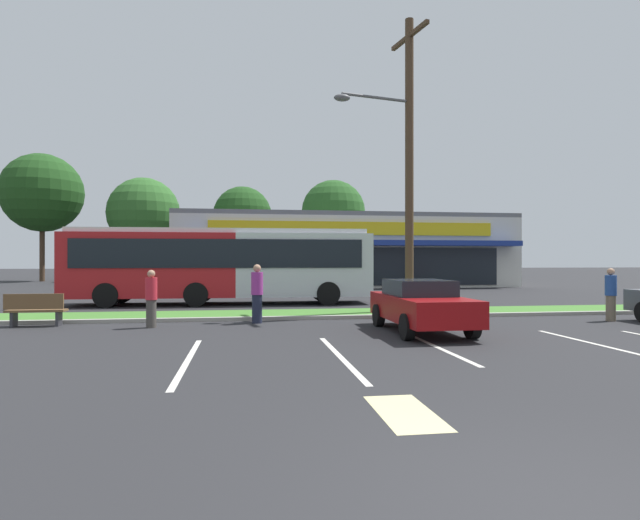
# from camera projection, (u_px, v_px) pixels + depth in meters

# --- Properties ---
(ground_plane) EXTENTS (240.00, 240.00, 0.00)m
(ground_plane) POSITION_uv_depth(u_px,v_px,m) (566.00, 518.00, 3.75)
(ground_plane) COLOR #262628
(grass_median) EXTENTS (56.00, 2.20, 0.12)m
(grass_median) POSITION_uv_depth(u_px,v_px,m) (313.00, 314.00, 17.60)
(grass_median) COLOR #427A2D
(grass_median) RESTS_ON ground_plane
(curb_lip) EXTENTS (56.00, 0.24, 0.12)m
(curb_lip) POSITION_uv_depth(u_px,v_px,m) (318.00, 318.00, 16.39)
(curb_lip) COLOR #99968C
(curb_lip) RESTS_ON ground_plane
(parking_stripe_0) EXTENTS (0.12, 4.80, 0.01)m
(parking_stripe_0) POSITION_uv_depth(u_px,v_px,m) (188.00, 360.00, 9.69)
(parking_stripe_0) COLOR silver
(parking_stripe_0) RESTS_ON ground_plane
(parking_stripe_1) EXTENTS (0.12, 4.80, 0.01)m
(parking_stripe_1) POSITION_uv_depth(u_px,v_px,m) (340.00, 357.00, 10.04)
(parking_stripe_1) COLOR silver
(parking_stripe_1) RESTS_ON ground_plane
(parking_stripe_2) EXTENTS (0.12, 4.80, 0.01)m
(parking_stripe_2) POSITION_uv_depth(u_px,v_px,m) (433.00, 345.00, 11.40)
(parking_stripe_2) COLOR silver
(parking_stripe_2) RESTS_ON ground_plane
(parking_stripe_3) EXTENTS (0.12, 4.80, 0.01)m
(parking_stripe_3) POSITION_uv_depth(u_px,v_px,m) (602.00, 345.00, 11.36)
(parking_stripe_3) COLOR silver
(parking_stripe_3) RESTS_ON ground_plane
(lot_arrow) EXTENTS (0.70, 1.60, 0.01)m
(lot_arrow) POSITION_uv_depth(u_px,v_px,m) (405.00, 412.00, 6.36)
(lot_arrow) COLOR beige
(lot_arrow) RESTS_ON ground_plane
(storefront_building) EXTENTS (24.16, 14.38, 5.24)m
(storefront_building) POSITION_uv_depth(u_px,v_px,m) (337.00, 251.00, 40.60)
(storefront_building) COLOR beige
(storefront_building) RESTS_ON ground_plane
(tree_far_left) EXTENTS (7.07, 7.07, 11.55)m
(tree_far_left) POSITION_uv_depth(u_px,v_px,m) (42.00, 193.00, 46.10)
(tree_far_left) COLOR #473323
(tree_far_left) RESTS_ON ground_plane
(tree_left) EXTENTS (6.57, 6.57, 9.57)m
(tree_left) POSITION_uv_depth(u_px,v_px,m) (144.00, 213.00, 47.23)
(tree_left) COLOR #473323
(tree_left) RESTS_ON ground_plane
(tree_mid_left) EXTENTS (5.67, 5.67, 9.08)m
(tree_mid_left) POSITION_uv_depth(u_px,v_px,m) (242.00, 216.00, 49.48)
(tree_mid_left) COLOR #473323
(tree_mid_left) RESTS_ON ground_plane
(tree_mid) EXTENTS (5.81, 5.81, 9.24)m
(tree_mid) POSITION_uv_depth(u_px,v_px,m) (333.00, 212.00, 46.56)
(tree_mid) COLOR #473323
(tree_mid) RESTS_ON ground_plane
(utility_pole) EXTENTS (3.14, 2.38, 10.49)m
(utility_pole) POSITION_uv_depth(u_px,v_px,m) (406.00, 156.00, 18.07)
(utility_pole) COLOR #4C3826
(utility_pole) RESTS_ON ground_plane
(city_bus) EXTENTS (13.00, 2.95, 3.25)m
(city_bus) POSITION_uv_depth(u_px,v_px,m) (222.00, 263.00, 22.15)
(city_bus) COLOR #AD191E
(city_bus) RESTS_ON ground_plane
(bus_stop_bench) EXTENTS (1.60, 0.45, 0.95)m
(bus_stop_bench) POSITION_uv_depth(u_px,v_px,m) (35.00, 309.00, 14.62)
(bus_stop_bench) COLOR brown
(bus_stop_bench) RESTS_ON ground_plane
(car_1) EXTENTS (4.20, 1.90, 1.55)m
(car_1) POSITION_uv_depth(u_px,v_px,m) (313.00, 280.00, 28.46)
(car_1) COLOR silver
(car_1) RESTS_ON ground_plane
(car_2) EXTENTS (1.86, 4.20, 1.38)m
(car_2) POSITION_uv_depth(u_px,v_px,m) (421.00, 305.00, 13.54)
(car_2) COLOR maroon
(car_2) RESTS_ON ground_plane
(pedestrian_near_bench) EXTENTS (0.33, 0.33, 1.63)m
(pedestrian_near_bench) POSITION_uv_depth(u_px,v_px,m) (151.00, 299.00, 14.39)
(pedestrian_near_bench) COLOR #47423D
(pedestrian_near_bench) RESTS_ON ground_plane
(pedestrian_by_pole) EXTENTS (0.36, 0.36, 1.78)m
(pedestrian_by_pole) POSITION_uv_depth(u_px,v_px,m) (257.00, 294.00, 15.43)
(pedestrian_by_pole) COLOR #1E2338
(pedestrian_by_pole) RESTS_ON ground_plane
(pedestrian_mid) EXTENTS (0.33, 0.33, 1.66)m
(pedestrian_mid) POSITION_uv_depth(u_px,v_px,m) (611.00, 294.00, 15.95)
(pedestrian_mid) COLOR #726651
(pedestrian_mid) RESTS_ON ground_plane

